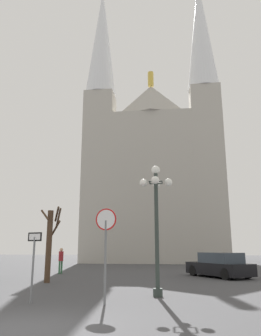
{
  "coord_description": "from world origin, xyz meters",
  "views": [
    {
      "loc": [
        3.44,
        -7.77,
        1.87
      ],
      "look_at": [
        0.49,
        17.12,
        7.8
      ],
      "focal_mm": 35.12,
      "sensor_mm": 36.0,
      "label": 1
    }
  ],
  "objects_px": {
    "one_way_arrow_sign": "(34,257)",
    "street_lamp": "(156,212)",
    "stop_sign": "(106,237)",
    "pedestrian_walking": "(61,258)",
    "bare_tree": "(50,242)",
    "cathedral": "(154,175)",
    "parked_car_far_black": "(219,266)"
  },
  "relations": [
    {
      "from": "one_way_arrow_sign",
      "to": "parked_car_far_black",
      "type": "xyz_separation_m",
      "value": [
        7.56,
        10.17,
        -0.82
      ]
    },
    {
      "from": "stop_sign",
      "to": "pedestrian_walking",
      "type": "distance_m",
      "value": 12.6
    },
    {
      "from": "stop_sign",
      "to": "parked_car_far_black",
      "type": "height_order",
      "value": "stop_sign"
    },
    {
      "from": "stop_sign",
      "to": "one_way_arrow_sign",
      "type": "xyz_separation_m",
      "value": [
        -2.46,
        -0.12,
        -0.67
      ]
    },
    {
      "from": "parked_car_far_black",
      "to": "one_way_arrow_sign",
      "type": "bearing_deg",
      "value": -126.61
    },
    {
      "from": "cathedral",
      "to": "street_lamp",
      "type": "relative_size",
      "value": 7.2
    },
    {
      "from": "bare_tree",
      "to": "cathedral",
      "type": "bearing_deg",
      "value": 79.15
    },
    {
      "from": "cathedral",
      "to": "pedestrian_walking",
      "type": "bearing_deg",
      "value": -107.12
    },
    {
      "from": "cathedral",
      "to": "pedestrian_walking",
      "type": "height_order",
      "value": "cathedral"
    },
    {
      "from": "cathedral",
      "to": "parked_car_far_black",
      "type": "xyz_separation_m",
      "value": [
        4.74,
        -19.71,
        -9.88
      ]
    },
    {
      "from": "one_way_arrow_sign",
      "to": "street_lamp",
      "type": "relative_size",
      "value": 0.46
    },
    {
      "from": "bare_tree",
      "to": "pedestrian_walking",
      "type": "xyz_separation_m",
      "value": [
        -1.11,
        5.36,
        -1.0
      ]
    },
    {
      "from": "stop_sign",
      "to": "one_way_arrow_sign",
      "type": "relative_size",
      "value": 1.35
    },
    {
      "from": "parked_car_far_black",
      "to": "cathedral",
      "type": "bearing_deg",
      "value": 103.52
    },
    {
      "from": "one_way_arrow_sign",
      "to": "street_lamp",
      "type": "xyz_separation_m",
      "value": [
        4.12,
        2.01,
        1.67
      ]
    },
    {
      "from": "street_lamp",
      "to": "bare_tree",
      "type": "distance_m",
      "value": 7.25
    },
    {
      "from": "parked_car_far_black",
      "to": "pedestrian_walking",
      "type": "distance_m",
      "value": 10.49
    },
    {
      "from": "one_way_arrow_sign",
      "to": "street_lamp",
      "type": "bearing_deg",
      "value": 26.03
    },
    {
      "from": "stop_sign",
      "to": "cathedral",
      "type": "bearing_deg",
      "value": 89.3
    },
    {
      "from": "bare_tree",
      "to": "parked_car_far_black",
      "type": "relative_size",
      "value": 0.87
    },
    {
      "from": "stop_sign",
      "to": "bare_tree",
      "type": "xyz_separation_m",
      "value": [
        -4.19,
        6.01,
        -0.14
      ]
    },
    {
      "from": "pedestrian_walking",
      "to": "one_way_arrow_sign",
      "type": "bearing_deg",
      "value": -76.1
    },
    {
      "from": "cathedral",
      "to": "stop_sign",
      "type": "distance_m",
      "value": 30.93
    },
    {
      "from": "cathedral",
      "to": "street_lamp",
      "type": "height_order",
      "value": "cathedral"
    },
    {
      "from": "one_way_arrow_sign",
      "to": "pedestrian_walking",
      "type": "relative_size",
      "value": 1.36
    },
    {
      "from": "cathedral",
      "to": "one_way_arrow_sign",
      "type": "bearing_deg",
      "value": -95.39
    },
    {
      "from": "stop_sign",
      "to": "one_way_arrow_sign",
      "type": "bearing_deg",
      "value": -177.17
    },
    {
      "from": "cathedral",
      "to": "stop_sign",
      "type": "bearing_deg",
      "value": -90.7
    },
    {
      "from": "one_way_arrow_sign",
      "to": "street_lamp",
      "type": "distance_m",
      "value": 4.87
    },
    {
      "from": "parked_car_far_black",
      "to": "pedestrian_walking",
      "type": "height_order",
      "value": "pedestrian_walking"
    },
    {
      "from": "bare_tree",
      "to": "street_lamp",
      "type": "bearing_deg",
      "value": -35.21
    },
    {
      "from": "one_way_arrow_sign",
      "to": "street_lamp",
      "type": "height_order",
      "value": "street_lamp"
    }
  ]
}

